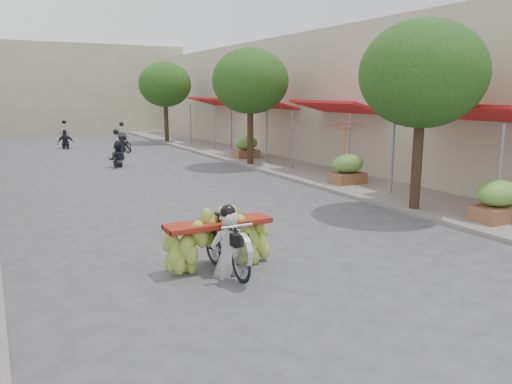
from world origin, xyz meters
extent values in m
plane|color=#515055|center=(0.00, 0.00, 0.00)|extent=(120.00, 120.00, 0.00)
cube|color=gray|center=(7.00, 15.00, 0.06)|extent=(4.00, 60.00, 0.12)
cube|color=#B4A995|center=(12.00, 14.00, 3.00)|extent=(8.00, 40.00, 6.00)
cube|color=red|center=(7.12, 4.00, 2.75)|extent=(1.77, 4.20, 0.53)
cylinder|color=slate|center=(6.30, 2.10, 1.27)|extent=(0.08, 0.08, 2.55)
cylinder|color=slate|center=(6.30, 5.90, 1.27)|extent=(0.08, 0.08, 2.55)
cube|color=red|center=(7.12, 10.00, 2.75)|extent=(1.77, 4.20, 0.53)
cylinder|color=slate|center=(6.30, 8.10, 1.27)|extent=(0.08, 0.08, 2.55)
cylinder|color=slate|center=(6.30, 11.90, 1.27)|extent=(0.08, 0.08, 2.55)
cube|color=red|center=(7.12, 16.00, 2.75)|extent=(1.77, 4.20, 0.53)
cylinder|color=slate|center=(6.30, 14.10, 1.27)|extent=(0.08, 0.08, 2.55)
cylinder|color=slate|center=(6.30, 17.90, 1.27)|extent=(0.08, 0.08, 2.55)
cube|color=red|center=(7.12, 22.00, 2.75)|extent=(1.77, 4.20, 0.53)
cylinder|color=slate|center=(6.30, 20.10, 1.27)|extent=(0.08, 0.08, 2.55)
cylinder|color=slate|center=(6.30, 23.90, 1.27)|extent=(0.08, 0.08, 2.55)
cube|color=#B3AA8D|center=(0.00, 38.00, 3.50)|extent=(20.00, 6.00, 7.00)
cylinder|color=#3A2719|center=(5.40, 4.00, 1.60)|extent=(0.28, 0.28, 3.20)
ellipsoid|color=#255218|center=(5.40, 4.00, 3.80)|extent=(3.40, 3.40, 2.90)
cylinder|color=#3A2719|center=(5.40, 14.00, 1.60)|extent=(0.28, 0.28, 3.20)
ellipsoid|color=#255218|center=(5.40, 14.00, 3.80)|extent=(3.40, 3.40, 2.90)
cylinder|color=#3A2719|center=(5.40, 26.00, 1.60)|extent=(0.28, 0.28, 3.20)
ellipsoid|color=#255218|center=(5.40, 26.00, 3.80)|extent=(3.40, 3.40, 2.90)
cube|color=brown|center=(6.20, 2.00, 0.37)|extent=(1.20, 0.80, 0.50)
ellipsoid|color=#62A13C|center=(6.20, 2.00, 0.95)|extent=(1.20, 0.88, 0.66)
cube|color=brown|center=(6.20, 8.00, 0.37)|extent=(1.20, 0.80, 0.50)
ellipsoid|color=#62A13C|center=(6.20, 8.00, 0.95)|extent=(1.20, 0.88, 0.66)
cube|color=brown|center=(6.20, 16.00, 0.37)|extent=(1.20, 0.80, 0.50)
ellipsoid|color=#62A13C|center=(6.20, 16.00, 0.95)|extent=(1.20, 0.88, 0.66)
imported|color=black|center=(-1.28, 2.10, 0.55)|extent=(0.60, 1.90, 1.11)
cylinder|color=silver|center=(-1.28, 1.45, 0.62)|extent=(0.10, 0.66, 0.66)
cube|color=black|center=(-1.28, 1.55, 0.80)|extent=(0.28, 0.22, 0.22)
cylinder|color=silver|center=(-1.28, 1.65, 1.02)|extent=(0.60, 0.05, 0.05)
cube|color=maroon|center=(-1.28, 2.45, 0.88)|extent=(2.06, 0.55, 0.10)
imported|color=silver|center=(-1.28, 2.05, 1.22)|extent=(0.66, 0.49, 1.85)
sphere|color=black|center=(-1.28, 2.02, 2.12)|extent=(0.28, 0.28, 0.28)
imported|color=red|center=(5.97, 7.85, 2.37)|extent=(1.70, 1.70, 1.53)
imported|color=white|center=(6.11, 16.17, 1.09)|extent=(1.09, 1.06, 1.94)
imported|color=black|center=(0.03, 16.67, 0.41)|extent=(1.08, 1.56, 0.82)
imported|color=#23242B|center=(0.03, 16.67, 1.12)|extent=(0.92, 0.75, 1.65)
sphere|color=black|center=(0.03, 16.67, 1.58)|extent=(0.26, 0.26, 0.26)
imported|color=black|center=(1.56, 22.13, 0.49)|extent=(1.04, 1.73, 0.98)
imported|color=#23242B|center=(1.56, 22.13, 1.12)|extent=(1.18, 0.89, 1.65)
sphere|color=black|center=(1.56, 22.13, 1.58)|extent=(0.26, 0.26, 0.26)
imported|color=black|center=(-0.98, 25.71, 0.46)|extent=(0.68, 1.66, 0.92)
imported|color=#23242B|center=(-0.98, 25.71, 1.12)|extent=(0.99, 0.59, 1.65)
sphere|color=black|center=(-0.98, 25.71, 1.58)|extent=(0.26, 0.26, 0.26)
camera|label=1|loc=(-4.96, -5.96, 3.33)|focal=35.00mm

